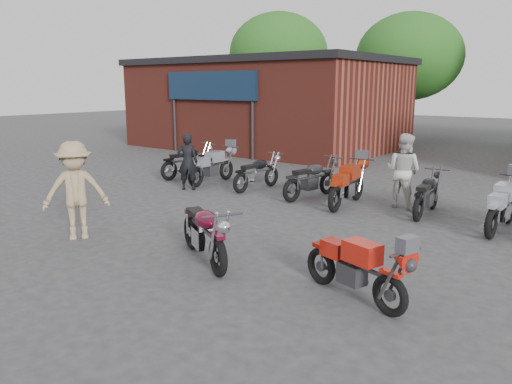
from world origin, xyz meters
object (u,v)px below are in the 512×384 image
Objects in this scene: person_light at (403,171)px; row_bike_3 at (311,177)px; vintage_motorcycle at (204,229)px; helmet at (198,237)px; person_tan at (76,191)px; row_bike_4 at (348,182)px; row_bike_1 at (212,164)px; person_dark at (188,162)px; row_bike_2 at (258,171)px; row_bike_0 at (188,160)px; sportbike at (356,264)px; row_bike_6 at (503,203)px; row_bike_5 at (427,192)px.

person_light is 2.43m from row_bike_3.
helmet is (-0.87, 0.73, -0.50)m from vintage_motorcycle.
helmet is at bearing -25.48° from person_tan.
row_bike_4 is at bearing 6.43° from person_tan.
vintage_motorcycle is 1.01× the size of row_bike_1.
helmet is 5.70m from person_light.
person_dark is 1.21m from row_bike_1.
row_bike_4 reaches higher than row_bike_3.
person_tan reaches higher than row_bike_2.
sportbike is at bearing -116.54° from row_bike_0.
row_bike_1 is (-3.90, 4.66, 0.49)m from helmet.
person_dark is at bearing 98.57° from row_bike_6.
person_tan reaches higher than row_bike_6.
row_bike_1 is (-5.91, -0.62, -0.33)m from person_light.
row_bike_6 is at bearing -83.31° from row_bike_3.
row_bike_5 is at bearing 79.67° from row_bike_6.
row_bike_3 is at bearing 143.96° from sportbike.
person_light is (1.14, 6.00, 0.32)m from vintage_motorcycle.
row_bike_6 is at bearing -106.77° from row_bike_5.
row_bike_1 is at bearing 86.80° from row_bike_5.
vintage_motorcycle is 1.10× the size of row_bike_5.
row_bike_0 is 1.08× the size of row_bike_5.
row_bike_5 is (1.92, 0.34, -0.06)m from row_bike_4.
person_tan is 8.79m from row_bike_6.
row_bike_1 is at bearing 50.36° from person_tan.
row_bike_1 reaches higher than row_bike_6.
row_bike_3 is (1.85, 0.00, 0.03)m from row_bike_2.
person_tan is (-4.12, -6.54, 0.05)m from person_light.
row_bike_6 is (6.68, -0.23, 0.04)m from row_bike_2.
sportbike is at bearing 171.85° from row_bike_6.
vintage_motorcycle is 5.62m from row_bike_3.
person_light is (5.80, 1.80, 0.10)m from person_dark.
helmet is at bearing 145.20° from row_bike_5.
person_dark reaches higher than sportbike.
row_bike_0 reaches higher than row_bike_2.
row_bike_4 is 1.03× the size of row_bike_6.
person_light reaches higher than helmet.
row_bike_1 is at bearing 129.93° from helmet.
sportbike is 5.49m from row_bike_5.
row_bike_0 is at bearing -77.92° from person_dark.
row_bike_5 reaches higher than sportbike.
row_bike_0 is (-8.89, 5.44, 0.06)m from sportbike.
row_bike_1 is at bearing 100.99° from row_bike_3.
row_bike_3 is at bearing -91.87° from row_bike_1.
person_tan is at bearing 146.43° from row_bike_4.
row_bike_1 is at bearing 12.78° from person_light.
person_tan is at bearing 76.06° from person_dark.
row_bike_3 is at bearing 166.91° from person_dark.
row_bike_2 is 0.94× the size of row_bike_3.
person_dark is 2.05m from row_bike_0.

